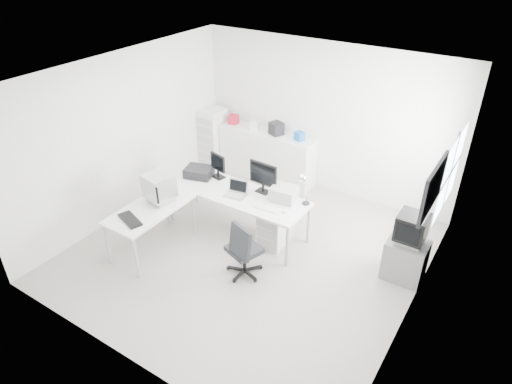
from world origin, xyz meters
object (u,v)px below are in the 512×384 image
Objects in this scene: lcd_monitor_large at (263,178)px; tv_cabinet at (405,260)px; drawer_pedestal at (275,227)px; filing_cabinet at (213,138)px; sideboard at (267,155)px; main_desk at (237,212)px; laser_printer at (284,194)px; inkjet_printer at (199,172)px; side_desk at (152,228)px; lcd_monitor_small at (218,166)px; crt_tv at (411,230)px; crt_monitor at (160,190)px; laptop at (235,190)px; office_chair at (244,247)px.

lcd_monitor_large is 2.46m from tv_cabinet.
drawer_pedestal is 3.02m from filing_cabinet.
sideboard is 1.24m from filing_cabinet.
laser_printer is (0.75, 0.22, 0.49)m from main_desk.
lcd_monitor_large reaches higher than inkjet_printer.
tv_cabinet is 3.61m from sideboard.
tv_cabinet is at bearing -11.91° from inkjet_printer.
side_desk is (-0.85, -1.10, 0.00)m from main_desk.
drawer_pedestal is 0.30× the size of sideboard.
laser_printer is 2.97m from filing_cabinet.
main_desk is 0.97m from inkjet_printer.
side_desk is 1.50m from lcd_monitor_small.
lcd_monitor_small reaches higher than drawer_pedestal.
lcd_monitor_large is 2.36m from crt_tv.
filing_cabinet is (-0.95, 2.58, -0.33)m from crt_monitor.
laser_printer is at bearing 13.69° from lcd_monitor_small.
sideboard is at bearing 84.56° from side_desk.
inkjet_printer is (0.00, 1.20, 0.46)m from side_desk.
crt_monitor is 0.21× the size of sideboard.
side_desk is 2.99m from sideboard.
filing_cabinet is at bearing 108.50° from side_desk.
laser_printer is (1.60, 0.12, 0.03)m from inkjet_printer.
laptop is 0.37× the size of office_chair.
crt_monitor is 2.76m from filing_cabinet.
side_desk is 1.12× the size of filing_cabinet.
lcd_monitor_small is 1.05× the size of crt_monitor.
crt_tv is 4.71m from filing_cabinet.
laser_printer is 1.96m from crt_tv.
lcd_monitor_small is at bearing -49.84° from filing_cabinet.
drawer_pedestal is at bearing -171.09° from crt_tv.
lcd_monitor_large is 0.54× the size of office_chair.
tv_cabinet is at bearing -2.98° from laser_printer.
laptop is at bearing 50.47° from crt_monitor.
filing_cabinet reaches higher than drawer_pedestal.
lcd_monitor_large is (1.20, 1.35, 0.63)m from side_desk.
lcd_monitor_large is at bearing -177.22° from tv_cabinet.
lcd_monitor_small is at bearing -176.74° from lcd_monitor_large.
laptop is at bearing -15.24° from lcd_monitor_small.
lcd_monitor_small is 1.10× the size of laser_printer.
laptop is 2.75m from tv_cabinet.
side_desk is at bearing -127.69° from main_desk.
side_desk is at bearing -128.37° from lcd_monitor_large.
tv_cabinet is 0.53m from crt_tv.
filing_cabinet is at bearing 126.68° from laptop.
laptop is 0.57× the size of tv_cabinet.
side_desk is 0.63m from crt_monitor.
inkjet_printer is at bearing 100.67° from crt_monitor.
office_chair is at bearing -68.39° from lcd_monitor_large.
crt_monitor is (-1.60, -1.07, 0.09)m from laser_printer.
filing_cabinet is (-2.50, 2.56, 0.14)m from office_chair.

